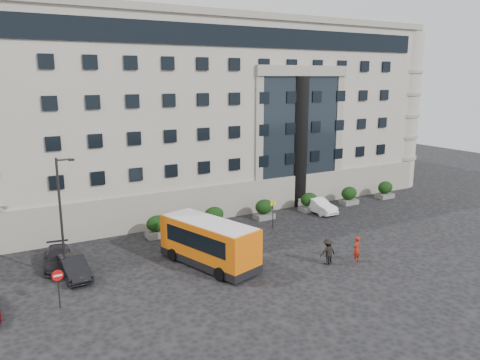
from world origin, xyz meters
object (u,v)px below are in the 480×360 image
object	(u,v)px
hedge_f	(385,190)
hedge_d	(309,202)
hedge_c	(264,209)
no_entry_sign	(58,281)
street_lamp	(62,214)
parked_car_d	(52,228)
minibus	(209,241)
parked_car_c	(58,258)
white_taxi	(318,205)
parked_car_b	(73,267)
pedestrian_a	(356,249)
pedestrian_b	(327,251)
hedge_e	(349,195)
hedge_b	(214,217)
bus_stop_sign	(273,209)
pedestrian_c	(328,252)
hedge_a	(157,226)

from	to	relation	value
hedge_f	hedge_d	bearing A→B (deg)	180.00
hedge_c	no_entry_sign	world-z (taller)	no_entry_sign
street_lamp	parked_car_d	xyz separation A→B (m)	(0.44, 9.27, -3.68)
minibus	parked_car_c	xyz separation A→B (m)	(-9.27, 4.90, -1.13)
white_taxi	minibus	bearing A→B (deg)	-158.68
parked_car_b	parked_car_d	world-z (taller)	parked_car_b
hedge_c	street_lamp	distance (m)	19.27
pedestrian_a	pedestrian_b	size ratio (longest dim) A/B	1.02
hedge_e	parked_car_d	size ratio (longest dim) A/B	0.37
hedge_b	minibus	bearing A→B (deg)	-118.81
parked_car_c	street_lamp	bearing A→B (deg)	-76.55
hedge_e	pedestrian_a	distance (m)	15.81
hedge_d	pedestrian_a	world-z (taller)	pedestrian_a
bus_stop_sign	white_taxi	world-z (taller)	bus_stop_sign
parked_car_b	white_taxi	bearing A→B (deg)	6.44
hedge_c	parked_car_d	xyz separation A→B (m)	(-17.90, 4.47, -0.24)
parked_car_c	pedestrian_a	xyz separation A→B (m)	(18.63, -9.54, 0.31)
parked_car_b	hedge_e	bearing A→B (deg)	6.43
hedge_c	pedestrian_b	size ratio (longest dim) A/B	1.00
hedge_e	parked_car_b	bearing A→B (deg)	-170.34
minibus	parked_car_b	xyz separation A→B (m)	(-8.65, 2.55, -1.06)
hedge_f	pedestrian_c	world-z (taller)	pedestrian_c
hedge_b	street_lamp	bearing A→B (deg)	-159.93
minibus	parked_car_b	bearing A→B (deg)	146.97
hedge_c	parked_car_d	distance (m)	18.45
minibus	white_taxi	xyz separation A→B (m)	(14.93, 6.57, -1.04)
hedge_c	pedestrian_a	bearing A→B (deg)	-89.45
hedge_a	pedestrian_a	size ratio (longest dim) A/B	0.98
parked_car_b	bus_stop_sign	bearing A→B (deg)	3.53
hedge_a	hedge_c	bearing A→B (deg)	0.00
hedge_e	minibus	size ratio (longest dim) A/B	0.23
parked_car_b	pedestrian_a	distance (m)	19.40
hedge_b	pedestrian_c	bearing A→B (deg)	-74.18
parked_car_c	parked_car_d	size ratio (longest dim) A/B	0.88
hedge_e	hedge_a	bearing A→B (deg)	180.00
parked_car_c	white_taxi	bearing A→B (deg)	12.97
hedge_d	hedge_b	bearing A→B (deg)	180.00
no_entry_sign	pedestrian_b	size ratio (longest dim) A/B	1.26
hedge_b	bus_stop_sign	xyz separation A→B (m)	(4.30, -2.80, 0.80)
hedge_b	hedge_f	size ratio (longest dim) A/B	1.00
minibus	pedestrian_a	xyz separation A→B (m)	(9.37, -4.64, -0.82)
minibus	hedge_d	bearing A→B (deg)	10.39
no_entry_sign	pedestrian_a	size ratio (longest dim) A/B	1.24
hedge_a	street_lamp	distance (m)	9.89
bus_stop_sign	pedestrian_b	size ratio (longest dim) A/B	1.37
parked_car_d	bus_stop_sign	bearing A→B (deg)	-32.38
hedge_e	parked_car_c	bearing A→B (deg)	-175.13
hedge_f	parked_car_d	bearing A→B (deg)	172.40
street_lamp	pedestrian_a	world-z (taller)	street_lamp
hedge_b	parked_car_c	world-z (taller)	hedge_b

